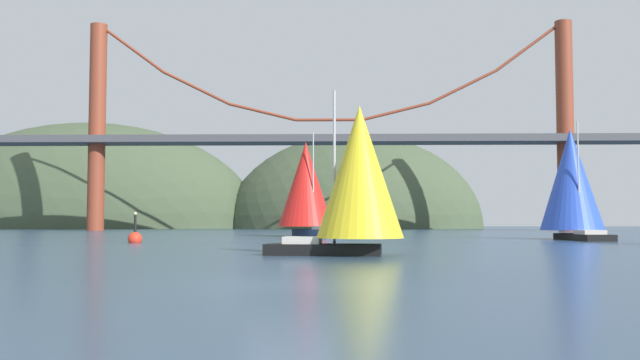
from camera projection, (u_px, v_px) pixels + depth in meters
ground_plane at (291, 284)px, 18.88m from camera, size 360.00×360.00×0.00m
headland_left at (87, 228)px, 154.96m from camera, size 78.29×44.00×47.48m
headland_center at (354, 228)px, 153.49m from camera, size 57.16×44.00×41.97m
suspension_bridge at (329, 133)px, 114.63m from camera, size 114.11×6.00×35.10m
sailboat_red_spinnaker at (306, 186)px, 73.61m from camera, size 8.03×9.91×11.03m
sailboat_blue_spinnaker at (572, 182)px, 62.83m from camera, size 5.87×9.49×10.60m
sailboat_yellow_sail at (358, 175)px, 34.42m from camera, size 7.21×4.77×8.31m
channel_buoy at (135, 238)px, 53.41m from camera, size 1.10×1.10×2.64m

